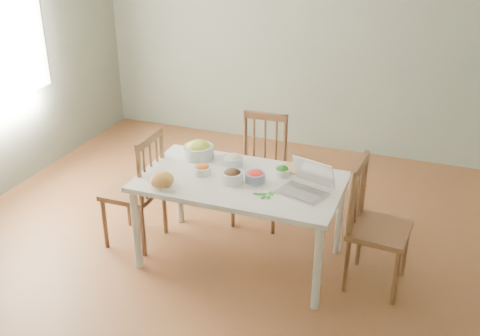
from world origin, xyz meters
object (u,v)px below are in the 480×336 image
at_px(dining_table, 240,221).
at_px(chair_left, 133,188).
at_px(chair_far, 259,172).
at_px(bowl_squash, 199,150).
at_px(chair_right, 380,227).
at_px(bread_boule, 162,180).
at_px(laptop, 303,180).

relative_size(dining_table, chair_left, 1.56).
height_order(chair_far, bowl_squash, chair_far).
height_order(dining_table, chair_right, chair_right).
xyz_separation_m(dining_table, bread_boule, (-0.51, -0.32, 0.43)).
height_order(dining_table, chair_far, chair_far).
xyz_separation_m(chair_far, bread_boule, (-0.44, -0.98, 0.31)).
relative_size(dining_table, chair_far, 1.60).
xyz_separation_m(chair_left, bowl_squash, (0.49, 0.30, 0.31)).
height_order(dining_table, laptop, laptop).
bearing_deg(chair_right, chair_left, 97.11).
bearing_deg(dining_table, laptop, -6.89).
relative_size(chair_far, chair_left, 0.98).
relative_size(chair_far, chair_right, 0.98).
xyz_separation_m(chair_left, bread_boule, (0.45, -0.29, 0.29)).
distance_m(bowl_squash, laptop, 1.04).
xyz_separation_m(dining_table, chair_left, (-0.96, -0.04, 0.14)).
bearing_deg(chair_far, bread_boule, -116.95).
distance_m(dining_table, bread_boule, 0.74).
relative_size(bread_boule, bowl_squash, 0.73).
distance_m(dining_table, laptop, 0.71).
bearing_deg(chair_left, dining_table, 92.06).
bearing_deg(chair_far, dining_table, -86.85).
xyz_separation_m(dining_table, bowl_squash, (-0.47, 0.26, 0.45)).
bearing_deg(bread_boule, bowl_squash, 86.27).
bearing_deg(bread_boule, chair_left, 147.42).
bearing_deg(chair_far, bowl_squash, -138.46).
bearing_deg(chair_left, laptop, 88.83).
distance_m(bread_boule, bowl_squash, 0.59).
distance_m(dining_table, bowl_squash, 0.70).
bearing_deg(chair_far, chair_left, -144.63).
bearing_deg(bread_boule, chair_right, 13.73).
bearing_deg(chair_right, dining_table, 97.70).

